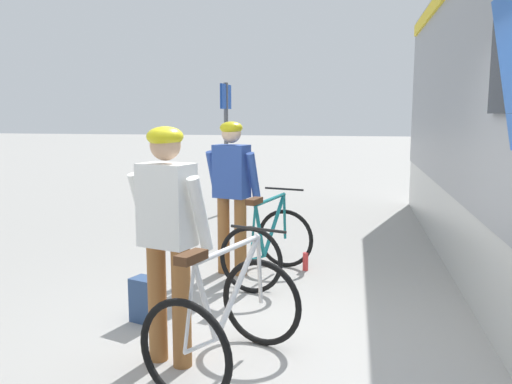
% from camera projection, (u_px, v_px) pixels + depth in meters
% --- Properties ---
extents(ground_plane, '(80.00, 80.00, 0.00)m').
position_uv_depth(ground_plane, '(287.00, 353.00, 4.12)').
color(ground_plane, '#A09E99').
extents(cyclist_near_in_white, '(0.66, 0.42, 1.76)m').
position_uv_depth(cyclist_near_in_white, '(168.00, 225.00, 3.81)').
color(cyclist_near_in_white, '#935B2D').
rests_on(cyclist_near_in_white, ground).
extents(cyclist_far_in_blue, '(0.66, 0.41, 1.76)m').
position_uv_depth(cyclist_far_in_blue, '(232.00, 184.00, 6.01)').
color(cyclist_far_in_blue, '#935B2D').
rests_on(cyclist_far_in_blue, ground).
extents(bicycle_near_white, '(1.01, 1.24, 0.99)m').
position_uv_depth(bicycle_near_white, '(227.00, 319.00, 3.76)').
color(bicycle_near_white, black).
rests_on(bicycle_near_white, ground).
extents(bicycle_far_teal, '(0.93, 1.20, 0.99)m').
position_uv_depth(bicycle_far_teal, '(269.00, 244.00, 5.89)').
color(bicycle_far_teal, black).
rests_on(bicycle_far_teal, ground).
extents(backpack_on_platform, '(0.32, 0.26, 0.40)m').
position_uv_depth(backpack_on_platform, '(147.00, 300.00, 4.71)').
color(backpack_on_platform, navy).
rests_on(backpack_on_platform, ground).
extents(water_bottle_near_the_bikes, '(0.07, 0.07, 0.22)m').
position_uv_depth(water_bottle_near_the_bikes, '(306.00, 262.00, 6.27)').
color(water_bottle_near_the_bikes, red).
rests_on(water_bottle_near_the_bikes, ground).
extents(platform_sign_post, '(0.08, 0.70, 2.40)m').
position_uv_depth(platform_sign_post, '(226.00, 126.00, 9.66)').
color(platform_sign_post, '#595B60').
rests_on(platform_sign_post, ground).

